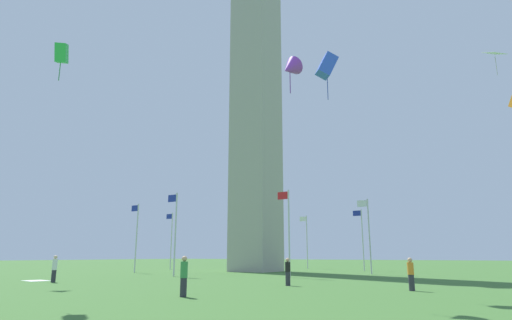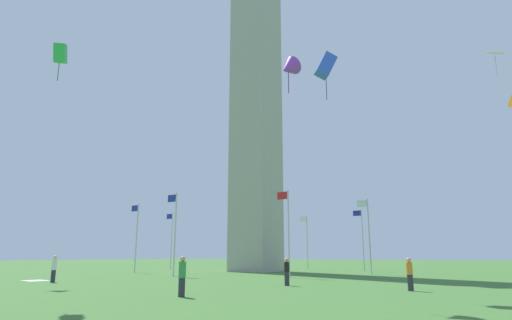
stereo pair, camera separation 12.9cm
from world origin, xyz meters
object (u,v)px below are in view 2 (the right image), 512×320
(obelisk_monument, at_px, (256,93))
(person_orange_shirt, at_px, (410,274))
(kite_blue_box, at_px, (326,66))
(kite_purple_delta, at_px, (288,68))
(person_green_shirt, at_px, (182,276))
(kite_white_diamond, at_px, (494,54))
(person_white_shirt, at_px, (54,269))
(picnic_blanket_near_first_person, at_px, (36,281))
(flagpole_se, at_px, (288,228))
(flagpole_ne, at_px, (136,234))
(flagpole_s, at_px, (368,232))
(person_black_shirt, at_px, (287,272))
(kite_green_box, at_px, (60,54))
(flagpole_e, at_px, (175,229))
(flagpole_w, at_px, (307,239))
(flagpole_nw, at_px, (237,239))
(flagpole_sw, at_px, (362,236))
(flagpole_n, at_px, (171,238))

(obelisk_monument, xyz_separation_m, person_orange_shirt, (-20.78, 17.58, -20.30))
(kite_blue_box, bearing_deg, kite_purple_delta, 86.88)
(person_green_shirt, distance_m, kite_white_diamond, 30.38)
(person_white_shirt, relative_size, picnic_blanket_near_first_person, 0.98)
(flagpole_se, bearing_deg, picnic_blanket_near_first_person, 46.71)
(flagpole_ne, relative_size, person_orange_shirt, 4.37)
(flagpole_s, bearing_deg, kite_white_diamond, 161.87)
(flagpole_s, relative_size, kite_white_diamond, 3.28)
(obelisk_monument, bearing_deg, kite_white_diamond, 170.88)
(obelisk_monument, xyz_separation_m, flagpole_ne, (9.30, 9.23, -17.14))
(flagpole_ne, bearing_deg, person_black_shirt, 159.70)
(person_orange_shirt, relative_size, kite_green_box, 0.81)
(flagpole_ne, xyz_separation_m, person_green_shirt, (-22.46, 17.04, -3.12))
(flagpole_e, height_order, flagpole_w, same)
(flagpole_nw, bearing_deg, flagpole_e, 112.50)
(person_black_shirt, bearing_deg, flagpole_nw, 3.03)
(flagpole_nw, bearing_deg, picnic_blanket_near_first_person, 99.69)
(kite_green_box, xyz_separation_m, picnic_blanket_near_first_person, (10.81, -6.35, -11.90))
(flagpole_w, height_order, person_black_shirt, flagpole_w)
(flagpole_e, height_order, kite_purple_delta, kite_purple_delta)
(flagpole_ne, xyz_separation_m, flagpole_nw, (-0.00, -18.46, 0.00))
(flagpole_ne, bearing_deg, flagpole_w, -112.50)
(person_black_shirt, bearing_deg, person_green_shirt, 139.01)
(flagpole_sw, bearing_deg, kite_blue_box, 106.08)
(person_orange_shirt, bearing_deg, flagpole_nw, -7.81)
(flagpole_s, bearing_deg, kite_purple_delta, 100.19)
(flagpole_w, bearing_deg, picnic_blanket_near_first_person, 84.09)
(flagpole_se, bearing_deg, flagpole_nw, -45.00)
(obelisk_monument, height_order, flagpole_ne, obelisk_monument)
(flagpole_sw, bearing_deg, kite_white_diamond, 140.77)
(flagpole_n, relative_size, flagpole_sw, 1.00)
(flagpole_s, distance_m, person_black_shirt, 18.04)
(person_black_shirt, relative_size, kite_purple_delta, 0.83)
(kite_green_box, bearing_deg, flagpole_se, -96.12)
(obelisk_monument, xyz_separation_m, flagpole_sw, (-9.17, -9.23, -17.14))
(person_black_shirt, bearing_deg, kite_white_diamond, -78.24)
(flagpole_n, xyz_separation_m, flagpole_s, (-26.11, 0.00, 0.00))
(kite_green_box, bearing_deg, flagpole_e, -66.52)
(person_orange_shirt, xyz_separation_m, picnic_blanket_near_first_person, (24.57, 5.41, -0.81))
(flagpole_s, distance_m, kite_green_box, 30.97)
(flagpole_w, relative_size, person_white_shirt, 4.08)
(flagpole_nw, relative_size, person_green_shirt, 4.15)
(flagpole_ne, height_order, kite_blue_box, kite_blue_box)
(flagpole_e, relative_size, person_orange_shirt, 4.37)
(person_orange_shirt, distance_m, kite_blue_box, 12.20)
(flagpole_e, bearing_deg, obelisk_monument, -90.29)
(flagpole_e, distance_m, kite_blue_box, 20.53)
(flagpole_sw, bearing_deg, flagpole_se, 90.00)
(person_green_shirt, xyz_separation_m, person_orange_shirt, (-7.61, -8.69, -0.05))
(kite_white_diamond, height_order, kite_green_box, kite_white_diamond)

